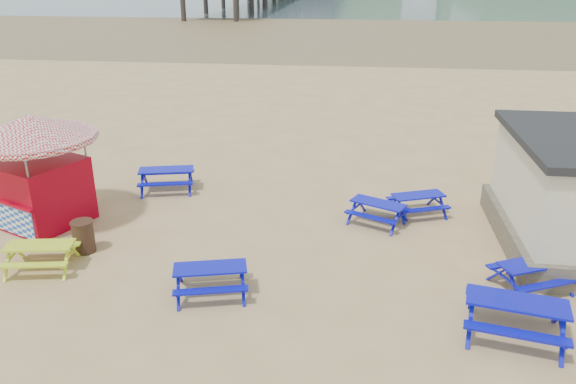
# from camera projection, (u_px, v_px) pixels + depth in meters

# --- Properties ---
(ground) EXTENTS (400.00, 400.00, 0.00)m
(ground) POSITION_uv_depth(u_px,v_px,m) (254.00, 244.00, 15.66)
(ground) COLOR tan
(ground) RESTS_ON ground
(wet_sand) EXTENTS (400.00, 400.00, 0.00)m
(wet_sand) POSITION_uv_depth(u_px,v_px,m) (337.00, 31.00, 66.24)
(wet_sand) COLOR brown
(wet_sand) RESTS_ON ground
(picnic_table_blue_a) EXTENTS (2.12, 1.86, 0.77)m
(picnic_table_blue_a) POSITION_uv_depth(u_px,v_px,m) (167.00, 180.00, 19.28)
(picnic_table_blue_a) COLOR #0803A9
(picnic_table_blue_a) RESTS_ON ground
(picnic_table_blue_b) EXTENTS (2.01, 1.86, 0.67)m
(picnic_table_blue_b) POSITION_uv_depth(u_px,v_px,m) (378.00, 213.00, 16.82)
(picnic_table_blue_b) COLOR #0803A9
(picnic_table_blue_b) RESTS_ON ground
(picnic_table_blue_c) EXTENTS (1.95, 1.77, 0.67)m
(picnic_table_blue_c) POSITION_uv_depth(u_px,v_px,m) (418.00, 204.00, 17.40)
(picnic_table_blue_c) COLOR #0803A9
(picnic_table_blue_c) RESTS_ON ground
(picnic_table_blue_d) EXTENTS (1.99, 1.75, 0.71)m
(picnic_table_blue_d) POSITION_uv_depth(u_px,v_px,m) (211.00, 280.00, 13.18)
(picnic_table_blue_d) COLOR #0803A9
(picnic_table_blue_d) RESTS_ON ground
(picnic_table_blue_e) EXTENTS (2.30, 1.99, 0.85)m
(picnic_table_blue_e) POSITION_uv_depth(u_px,v_px,m) (515.00, 318.00, 11.64)
(picnic_table_blue_e) COLOR #0803A9
(picnic_table_blue_e) RESTS_ON ground
(picnic_table_blue_f) EXTENTS (2.05, 1.90, 0.69)m
(picnic_table_blue_f) POSITION_uv_depth(u_px,v_px,m) (531.00, 275.00, 13.39)
(picnic_table_blue_f) COLOR #0803A9
(picnic_table_blue_f) RESTS_ON ground
(picnic_table_yellow) EXTENTS (1.87, 1.60, 0.70)m
(picnic_table_yellow) POSITION_uv_depth(u_px,v_px,m) (41.00, 257.00, 14.25)
(picnic_table_yellow) COLOR yellow
(picnic_table_yellow) RESTS_ON ground
(ice_cream_kiosk) EXTENTS (4.89, 4.89, 3.32)m
(ice_cream_kiosk) POSITION_uv_depth(u_px,v_px,m) (35.00, 157.00, 16.20)
(ice_cream_kiosk) COLOR #990013
(ice_cream_kiosk) RESTS_ON ground
(litter_bin) EXTENTS (0.61, 0.61, 0.89)m
(litter_bin) POSITION_uv_depth(u_px,v_px,m) (84.00, 236.00, 15.10)
(litter_bin) COLOR #3E271B
(litter_bin) RESTS_ON ground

